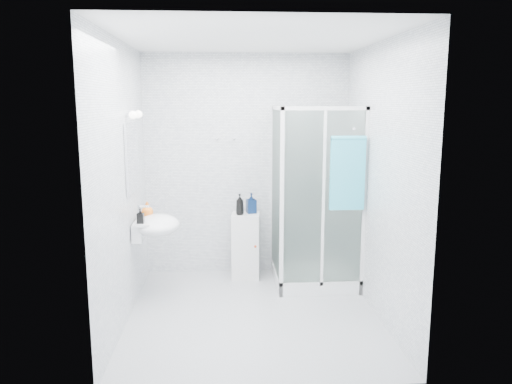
{
  "coord_description": "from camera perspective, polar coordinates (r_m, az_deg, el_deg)",
  "views": [
    {
      "loc": [
        -0.27,
        -4.58,
        2.04
      ],
      "look_at": [
        0.05,
        0.35,
        1.15
      ],
      "focal_mm": 35.0,
      "sensor_mm": 36.0,
      "label": 1
    }
  ],
  "objects": [
    {
      "name": "shower_enclosure",
      "position": [
        5.65,
        6.04,
        -6.2
      ],
      "size": [
        0.9,
        0.95,
        2.0
      ],
      "color": "white",
      "rests_on": "ground"
    },
    {
      "name": "shampoo_bottle_a",
      "position": [
        5.7,
        -1.86,
        -1.42
      ],
      "size": [
        0.12,
        0.12,
        0.24
      ],
      "primitive_type": "imported",
      "rotation": [
        0.0,
        0.0,
        -0.4
      ],
      "color": "black",
      "rests_on": "storage_cabinet"
    },
    {
      "name": "storage_cabinet",
      "position": [
        5.87,
        -1.18,
        -6.16
      ],
      "size": [
        0.34,
        0.36,
        0.77
      ],
      "rotation": [
        0.0,
        0.0,
        -0.1
      ],
      "color": "silver",
      "rests_on": "ground"
    },
    {
      "name": "wall_basin",
      "position": [
        5.23,
        -11.51,
        -3.75
      ],
      "size": [
        0.46,
        0.56,
        0.35
      ],
      "color": "white",
      "rests_on": "ground"
    },
    {
      "name": "shampoo_bottle_b",
      "position": [
        5.79,
        -0.54,
        -1.27
      ],
      "size": [
        0.13,
        0.13,
        0.24
      ],
      "primitive_type": "imported",
      "rotation": [
        0.0,
        0.0,
        0.2
      ],
      "color": "#0B1F45",
      "rests_on": "storage_cabinet"
    },
    {
      "name": "room",
      "position": [
        4.64,
        -0.34,
        1.05
      ],
      "size": [
        2.4,
        2.6,
        2.6
      ],
      "color": "white",
      "rests_on": "ground"
    },
    {
      "name": "soap_dispenser_orange",
      "position": [
        5.31,
        -12.32,
        -1.97
      ],
      "size": [
        0.13,
        0.13,
        0.16
      ],
      "primitive_type": "imported",
      "rotation": [
        0.0,
        0.0,
        0.03
      ],
      "color": "orange",
      "rests_on": "wall_basin"
    },
    {
      "name": "wall_hooks",
      "position": [
        5.85,
        -3.53,
        6.08
      ],
      "size": [
        0.23,
        0.06,
        0.03
      ],
      "color": "silver",
      "rests_on": "room"
    },
    {
      "name": "hand_towel",
      "position": [
        5.14,
        10.42,
        2.33
      ],
      "size": [
        0.36,
        0.05,
        0.76
      ],
      "color": "#34ABC5",
      "rests_on": "shower_enclosure"
    },
    {
      "name": "soap_dispenser_black",
      "position": [
        5.05,
        -13.07,
        -2.68
      ],
      "size": [
        0.07,
        0.07,
        0.15
      ],
      "primitive_type": "imported",
      "rotation": [
        0.0,
        0.0,
        -0.03
      ],
      "color": "black",
      "rests_on": "wall_basin"
    },
    {
      "name": "mirror",
      "position": [
        5.14,
        -13.99,
        3.88
      ],
      "size": [
        0.02,
        0.6,
        0.7
      ],
      "primitive_type": "cube",
      "color": "white",
      "rests_on": "room"
    },
    {
      "name": "vanity_lights",
      "position": [
        5.1,
        -13.64,
        8.59
      ],
      "size": [
        0.1,
        0.4,
        0.08
      ],
      "color": "silver",
      "rests_on": "room"
    }
  ]
}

